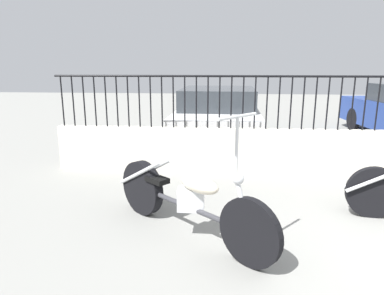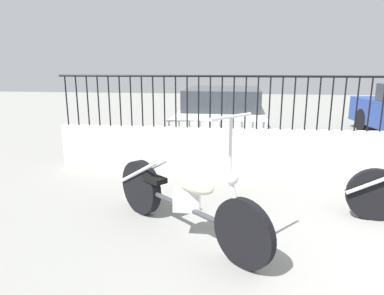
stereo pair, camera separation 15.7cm
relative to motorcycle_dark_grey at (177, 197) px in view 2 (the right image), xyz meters
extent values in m
cube|color=beige|center=(2.74, 2.27, -0.02)|extent=(10.36, 0.18, 0.78)
cylinder|color=black|center=(-2.35, 2.27, 0.81)|extent=(0.02, 0.02, 0.88)
cylinder|color=black|center=(-2.15, 2.27, 0.81)|extent=(0.02, 0.02, 0.88)
cylinder|color=black|center=(-1.95, 2.27, 0.81)|extent=(0.02, 0.02, 0.88)
cylinder|color=black|center=(-1.76, 2.27, 0.81)|extent=(0.02, 0.02, 0.88)
cylinder|color=black|center=(-1.56, 2.27, 0.81)|extent=(0.02, 0.02, 0.88)
cylinder|color=black|center=(-1.37, 2.27, 0.81)|extent=(0.02, 0.02, 0.88)
cylinder|color=black|center=(-1.17, 2.27, 0.81)|extent=(0.02, 0.02, 0.88)
cylinder|color=black|center=(-0.98, 2.27, 0.81)|extent=(0.02, 0.02, 0.88)
cylinder|color=black|center=(-0.78, 2.27, 0.81)|extent=(0.02, 0.02, 0.88)
cylinder|color=black|center=(-0.59, 2.27, 0.81)|extent=(0.02, 0.02, 0.88)
cylinder|color=black|center=(-0.39, 2.27, 0.81)|extent=(0.02, 0.02, 0.88)
cylinder|color=black|center=(-0.20, 2.27, 0.81)|extent=(0.02, 0.02, 0.88)
cylinder|color=black|center=(0.00, 2.27, 0.81)|extent=(0.02, 0.02, 0.88)
cylinder|color=black|center=(0.20, 2.27, 0.81)|extent=(0.02, 0.02, 0.88)
cylinder|color=black|center=(0.39, 2.27, 0.81)|extent=(0.02, 0.02, 0.88)
cylinder|color=black|center=(0.59, 2.27, 0.81)|extent=(0.02, 0.02, 0.88)
cylinder|color=black|center=(0.78, 2.27, 0.81)|extent=(0.02, 0.02, 0.88)
cylinder|color=black|center=(0.98, 2.27, 0.81)|extent=(0.02, 0.02, 0.88)
cylinder|color=black|center=(1.17, 2.27, 0.81)|extent=(0.02, 0.02, 0.88)
cylinder|color=black|center=(1.37, 2.27, 0.81)|extent=(0.02, 0.02, 0.88)
cylinder|color=black|center=(1.56, 2.27, 0.81)|extent=(0.02, 0.02, 0.88)
cylinder|color=black|center=(1.76, 2.27, 0.81)|extent=(0.02, 0.02, 0.88)
cylinder|color=black|center=(1.95, 2.27, 0.81)|extent=(0.02, 0.02, 0.88)
cylinder|color=black|center=(2.15, 2.27, 0.81)|extent=(0.02, 0.02, 0.88)
cylinder|color=black|center=(2.34, 2.27, 0.81)|extent=(0.02, 0.02, 0.88)
cylinder|color=black|center=(2.54, 2.27, 0.81)|extent=(0.02, 0.02, 0.88)
cylinder|color=black|center=(2.74, 2.27, 0.81)|extent=(0.02, 0.02, 0.88)
cylinder|color=black|center=(2.93, 2.27, 0.81)|extent=(0.02, 0.02, 0.88)
cylinder|color=black|center=(2.74, 2.27, 1.24)|extent=(10.36, 0.04, 0.04)
cylinder|color=black|center=(0.71, -0.61, -0.07)|extent=(0.55, 0.49, 0.66)
cylinder|color=black|center=(-0.53, 0.45, -0.07)|extent=(0.59, 0.53, 0.68)
cylinder|color=#38383D|center=(0.09, -0.08, -0.07)|extent=(1.18, 1.02, 0.06)
cube|color=silver|center=(0.13, -0.11, 0.03)|extent=(0.28, 0.18, 0.24)
ellipsoid|color=beige|center=(0.22, -0.19, 0.23)|extent=(0.52, 0.48, 0.18)
cube|color=black|center=(-0.30, 0.26, 0.11)|extent=(0.32, 0.30, 0.06)
cylinder|color=silver|center=(0.65, -0.55, 0.18)|extent=(0.20, 0.18, 0.51)
sphere|color=silver|center=(0.60, -0.51, 0.41)|extent=(0.11, 0.11, 0.11)
cylinder|color=silver|center=(0.58, -0.49, 0.70)|extent=(0.03, 0.03, 0.54)
cylinder|color=silver|center=(0.58, -0.49, 0.97)|extent=(0.36, 0.41, 0.03)
cylinder|color=silver|center=(-0.54, 0.37, 0.15)|extent=(0.65, 0.56, 0.46)
cylinder|color=silver|center=(-0.45, 0.47, 0.15)|extent=(0.65, 0.56, 0.46)
cylinder|color=black|center=(2.29, 0.59, -0.09)|extent=(0.65, 0.16, 0.64)
cylinder|color=silver|center=(2.33, 0.51, 0.13)|extent=(0.78, 0.14, 0.44)
cylinder|color=silver|center=(2.35, 0.65, 0.13)|extent=(0.78, 0.14, 0.44)
cylinder|color=black|center=(-0.51, 6.33, -0.08)|extent=(0.12, 0.64, 0.64)
cylinder|color=black|center=(1.25, 6.29, -0.08)|extent=(0.12, 0.64, 0.64)
cylinder|color=black|center=(-0.57, 3.55, -0.08)|extent=(0.12, 0.64, 0.64)
cylinder|color=black|center=(1.18, 3.51, -0.08)|extent=(0.12, 0.64, 0.64)
cube|color=silver|center=(0.34, 4.92, 0.13)|extent=(1.97, 4.52, 0.59)
cube|color=#2D3338|center=(0.33, 4.69, 0.66)|extent=(1.73, 2.19, 0.47)
cylinder|color=black|center=(4.17, 6.58, -0.08)|extent=(0.16, 0.65, 0.64)
camera|label=1|loc=(0.45, -3.49, 1.40)|focal=32.00mm
camera|label=2|loc=(0.60, -3.47, 1.40)|focal=32.00mm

